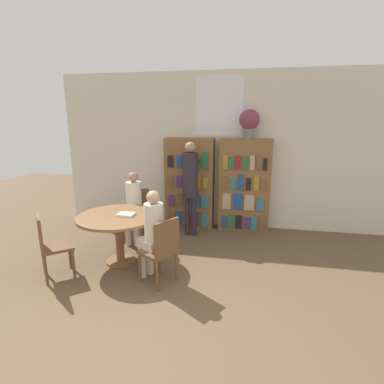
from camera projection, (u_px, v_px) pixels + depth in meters
The scene contains 13 objects.
ground_plane at pixel (175, 344), 2.90m from camera, with size 16.00×16.00×0.00m, color brown.
wall_back at pixel (218, 151), 5.86m from camera, with size 6.40×0.07×3.00m.
bookshelf_left at pixel (190, 183), 5.92m from camera, with size 0.95×0.34×1.76m.
bookshelf_right at pixel (244, 186), 5.72m from camera, with size 0.95×0.34×1.76m.
flower_vase at pixel (249, 121), 5.43m from camera, with size 0.37×0.37×0.53m.
reading_table at pixel (119, 223), 4.42m from camera, with size 1.21×1.21×0.74m.
chair_near_camera at pixel (50, 243), 4.00m from camera, with size 0.56×0.56×0.90m.
chair_left_side at pixel (137, 211), 5.36m from camera, with size 0.43×0.43×0.90m.
chair_far_side at pixel (162, 248), 3.84m from camera, with size 0.55×0.55×0.90m.
seated_reader_left at pixel (134, 204), 5.14m from camera, with size 0.29×0.38×1.24m.
seated_reader_right at pixel (152, 231), 3.91m from camera, with size 0.40×0.38×1.24m.
librarian_standing at pixel (191, 180), 5.38m from camera, with size 0.28×0.55×1.73m.
open_book_on_table at pixel (126, 214), 4.38m from camera, with size 0.24×0.18×0.03m.
Camera 1 is at (0.64, -2.39, 2.12)m, focal length 28.00 mm.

